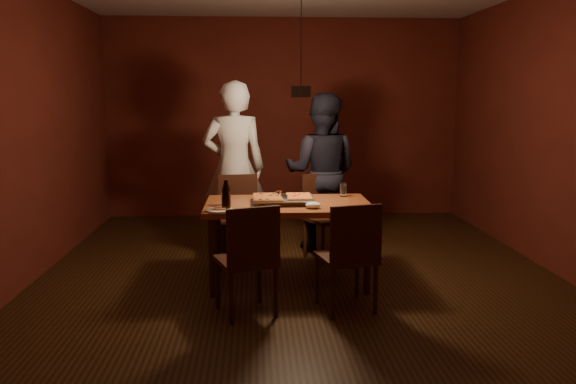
{
  "coord_description": "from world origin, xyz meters",
  "views": [
    {
      "loc": [
        -0.41,
        -5.05,
        1.7
      ],
      "look_at": [
        -0.12,
        -0.03,
        0.85
      ],
      "focal_mm": 35.0,
      "sensor_mm": 36.0,
      "label": 1
    }
  ],
  "objects": [
    {
      "name": "room_shell",
      "position": [
        0.0,
        0.0,
        1.4
      ],
      "size": [
        6.0,
        6.0,
        6.0
      ],
      "color": "#3A240F",
      "rests_on": "ground"
    },
    {
      "name": "chair_near_left",
      "position": [
        -0.47,
        -0.86,
        0.54
      ],
      "size": [
        0.54,
        0.54,
        0.49
      ],
      "rotation": [
        0.0,
        0.0,
        0.35
      ],
      "color": "#38190F",
      "rests_on": "floor"
    },
    {
      "name": "water_glass_right",
      "position": [
        0.44,
        0.26,
        0.82
      ],
      "size": [
        0.06,
        0.06,
        0.13
      ],
      "primitive_type": "cylinder",
      "color": "silver",
      "rests_on": "dining_table"
    },
    {
      "name": "diner_dark",
      "position": [
        0.32,
        1.12,
        0.87
      ],
      "size": [
        1.0,
        0.88,
        1.75
      ],
      "primitive_type": "imported",
      "rotation": [
        0.0,
        0.0,
        2.85
      ],
      "color": "black",
      "rests_on": "floor"
    },
    {
      "name": "pendant_lamp",
      "position": [
        0.0,
        0.0,
        1.76
      ],
      "size": [
        0.18,
        0.18,
        1.1
      ],
      "color": "black",
      "rests_on": "ceiling"
    },
    {
      "name": "pizza_cheese",
      "position": [
        -0.01,
        -0.01,
        0.81
      ],
      "size": [
        0.23,
        0.35,
        0.02
      ],
      "primitive_type": "cube",
      "rotation": [
        0.0,
        0.0,
        0.0
      ],
      "color": "gold",
      "rests_on": "pizza_tray"
    },
    {
      "name": "napkin",
      "position": [
        0.09,
        -0.3,
        0.78
      ],
      "size": [
        0.13,
        0.1,
        0.06
      ],
      "primitive_type": "ellipsoid",
      "color": "white",
      "rests_on": "dining_table"
    },
    {
      "name": "diner_white",
      "position": [
        -0.65,
        1.11,
        0.94
      ],
      "size": [
        0.72,
        0.5,
        1.88
      ],
      "primitive_type": "imported",
      "rotation": [
        0.0,
        0.0,
        3.22
      ],
      "color": "silver",
      "rests_on": "floor"
    },
    {
      "name": "beer_bottle_b",
      "position": [
        -0.66,
        -0.3,
        0.88
      ],
      "size": [
        0.07,
        0.07,
        0.26
      ],
      "color": "black",
      "rests_on": "dining_table"
    },
    {
      "name": "dining_table",
      "position": [
        -0.12,
        -0.03,
        0.68
      ],
      "size": [
        1.5,
        0.9,
        0.75
      ],
      "color": "brown",
      "rests_on": "floor"
    },
    {
      "name": "beer_bottle_a",
      "position": [
        -0.67,
        -0.33,
        0.88
      ],
      "size": [
        0.07,
        0.07,
        0.26
      ],
      "color": "black",
      "rests_on": "dining_table"
    },
    {
      "name": "chair_near_right",
      "position": [
        0.33,
        -0.82,
        0.54
      ],
      "size": [
        0.51,
        0.51,
        0.49
      ],
      "rotation": [
        0.0,
        0.0,
        0.23
      ],
      "color": "#38190F",
      "rests_on": "floor"
    },
    {
      "name": "chair_far_left",
      "position": [
        -0.59,
        0.74,
        0.54
      ],
      "size": [
        0.47,
        0.47,
        0.49
      ],
      "rotation": [
        0.0,
        0.0,
        3.28
      ],
      "color": "#38190F",
      "rests_on": "floor"
    },
    {
      "name": "spatula",
      "position": [
        -0.16,
        -0.0,
        0.81
      ],
      "size": [
        0.16,
        0.26,
        0.04
      ],
      "primitive_type": null,
      "rotation": [
        0.0,
        0.0,
        0.3
      ],
      "color": "silver",
      "rests_on": "pizza_tray"
    },
    {
      "name": "chair_far_right",
      "position": [
        0.32,
        0.78,
        0.54
      ],
      "size": [
        0.56,
        0.56,
        0.49
      ],
      "rotation": [
        0.0,
        0.0,
        3.58
      ],
      "color": "#38190F",
      "rests_on": "floor"
    },
    {
      "name": "pizza_tray",
      "position": [
        -0.16,
        -0.02,
        0.77
      ],
      "size": [
        0.59,
        0.5,
        0.05
      ],
      "primitive_type": "cube",
      "rotation": [
        0.0,
        0.0,
        -0.1
      ],
      "color": "silver",
      "rests_on": "dining_table"
    },
    {
      "name": "water_glass_left",
      "position": [
        -0.68,
        -0.11,
        0.82
      ],
      "size": [
        0.08,
        0.08,
        0.13
      ],
      "primitive_type": "cylinder",
      "color": "silver",
      "rests_on": "dining_table"
    },
    {
      "name": "plate_slice",
      "position": [
        -0.72,
        -0.38,
        0.76
      ],
      "size": [
        0.23,
        0.23,
        0.03
      ],
      "color": "white",
      "rests_on": "dining_table"
    },
    {
      "name": "pizza_meat",
      "position": [
        -0.3,
        -0.03,
        0.81
      ],
      "size": [
        0.27,
        0.42,
        0.02
      ],
      "primitive_type": "cube",
      "rotation": [
        0.0,
        0.0,
        0.02
      ],
      "color": "maroon",
      "rests_on": "pizza_tray"
    }
  ]
}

